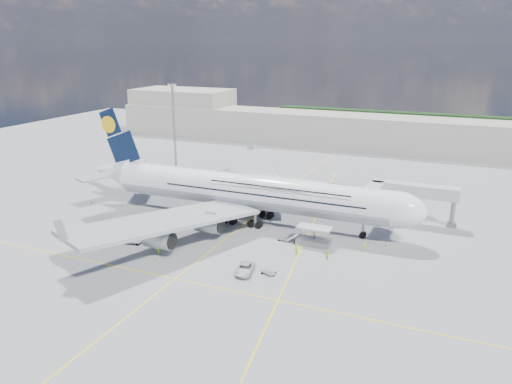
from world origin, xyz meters
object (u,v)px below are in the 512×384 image
at_px(cargo_loader, 313,238).
at_px(crew_tug, 158,249).
at_px(crew_loader, 327,255).
at_px(crew_van, 297,249).
at_px(airliner, 249,191).
at_px(dolly_row_a, 114,237).
at_px(dolly_back, 146,235).
at_px(light_mast, 174,125).
at_px(dolly_row_b, 134,242).
at_px(crew_nose, 364,246).
at_px(cone_wing_right_outer, 155,259).
at_px(cone_nose, 386,245).
at_px(crew_wing, 190,221).
at_px(jet_bridge, 398,193).
at_px(cone_wing_left_inner, 238,189).
at_px(baggage_tug, 166,225).
at_px(catering_truck_outer, 259,171).
at_px(cone_wing_right_inner, 170,220).
at_px(dolly_row_c, 166,226).
at_px(catering_truck_inner, 271,182).
at_px(dolly_nose_near, 285,239).
at_px(dolly_nose_far, 269,273).
at_px(cone_wing_left_outer, 254,178).
at_px(service_van, 245,269).
at_px(cone_tail, 91,202).

height_order(cargo_loader, crew_tug, cargo_loader).
bearing_deg(crew_loader, crew_van, -123.17).
relative_size(airliner, dolly_row_a, 29.46).
bearing_deg(dolly_back, light_mast, 104.18).
relative_size(dolly_row_b, crew_nose, 1.77).
bearing_deg(cone_wing_right_outer, cone_nose, 31.09).
bearing_deg(airliner, crew_wing, -147.62).
relative_size(jet_bridge, crew_wing, 11.52).
xyz_separation_m(airliner, cone_wing_right_outer, (-7.49, -24.98, -6.62)).
relative_size(crew_nose, cone_wing_left_inner, 2.99).
bearing_deg(baggage_tug, catering_truck_outer, 92.25).
xyz_separation_m(crew_nose, crew_loader, (-5.40, -6.86, 0.03)).
height_order(jet_bridge, cone_wing_right_inner, jet_bridge).
distance_m(dolly_back, crew_loader, 36.46).
bearing_deg(catering_truck_outer, dolly_back, -105.12).
relative_size(dolly_row_c, catering_truck_inner, 0.53).
xyz_separation_m(jet_bridge, crew_tug, (-38.00, -33.63, -5.86)).
bearing_deg(crew_loader, dolly_nose_near, -147.09).
bearing_deg(dolly_row_b, dolly_nose_far, -15.21).
bearing_deg(crew_wing, catering_truck_inner, 1.91).
xyz_separation_m(jet_bridge, dolly_row_c, (-43.16, -22.72, -5.90)).
bearing_deg(cone_wing_left_outer, dolly_back, -93.15).
relative_size(crew_nose, crew_van, 0.96).
relative_size(catering_truck_outer, crew_loader, 4.13).
distance_m(service_van, crew_wing, 26.25).
relative_size(dolly_nose_far, crew_loader, 1.56).
distance_m(dolly_back, service_van, 25.89).
xyz_separation_m(dolly_nose_far, crew_tug, (-21.84, -0.37, 0.70)).
bearing_deg(crew_nose, crew_van, -159.42).
bearing_deg(cone_wing_right_inner, crew_wing, -0.86).
bearing_deg(dolly_row_a, dolly_nose_near, 25.51).
height_order(crew_loader, cone_wing_right_inner, crew_loader).
relative_size(crew_van, cone_wing_right_outer, 3.71).
bearing_deg(dolly_row_a, airliner, 48.45).
relative_size(catering_truck_inner, cone_wing_right_outer, 11.82).
xyz_separation_m(catering_truck_inner, catering_truck_outer, (-6.95, 8.65, 0.37)).
bearing_deg(baggage_tug, jet_bridge, 31.83).
height_order(dolly_back, cone_wing_right_inner, cone_wing_right_inner).
xyz_separation_m(dolly_nose_near, crew_loader, (9.91, -5.47, 0.62)).
distance_m(airliner, dolly_row_a, 29.38).
bearing_deg(cone_wing_left_inner, light_mast, 151.88).
bearing_deg(dolly_row_c, service_van, -5.52).
bearing_deg(light_mast, baggage_tug, -60.40).
relative_size(airliner, cone_tail, 129.45).
xyz_separation_m(baggage_tug, cone_nose, (43.88, 8.35, -0.61)).
height_order(baggage_tug, crew_tug, crew_tug).
height_order(crew_nose, crew_wing, crew_nose).
relative_size(cargo_loader, crew_wing, 5.23).
height_order(light_mast, dolly_back, light_mast).
bearing_deg(service_van, cargo_loader, 56.06).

